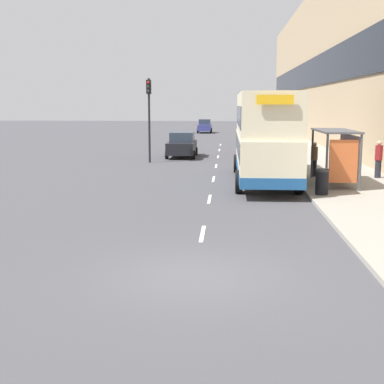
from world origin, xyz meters
TOP-DOWN VIEW (x-y plane):
  - ground_plane at (0.00, 0.00)m, footprint 220.00×220.00m
  - pavement at (6.50, 38.50)m, footprint 5.00×93.00m
  - terrace_facade at (10.49, 38.50)m, footprint 3.10×93.00m
  - lane_mark_0 at (0.00, 3.93)m, footprint 0.12×2.00m
  - lane_mark_1 at (0.00, 9.76)m, footprint 0.12×2.00m
  - lane_mark_2 at (0.00, 15.59)m, footprint 0.12×2.00m
  - lane_mark_3 at (0.00, 21.42)m, footprint 0.12×2.00m
  - lane_mark_4 at (0.00, 27.25)m, footprint 0.12×2.00m
  - lane_mark_5 at (0.00, 33.08)m, footprint 0.12×2.00m
  - lane_mark_6 at (0.00, 38.90)m, footprint 0.12×2.00m
  - bus_shelter at (5.77, 13.07)m, footprint 1.60×4.20m
  - double_decker_bus_near at (2.47, 14.70)m, footprint 2.85×11.05m
  - car_0 at (-2.43, 60.03)m, footprint 1.91×4.18m
  - car_1 at (-2.59, 26.99)m, footprint 2.08×4.60m
  - car_2 at (2.90, 31.48)m, footprint 2.00×3.85m
  - car_3 at (2.69, 40.38)m, footprint 2.02×4.05m
  - pedestrian_at_shelter at (5.09, 15.96)m, footprint 0.34×0.34m
  - pedestrian_1 at (8.21, 15.67)m, footprint 0.37×0.37m
  - pedestrian_2 at (4.78, 18.26)m, footprint 0.35×0.35m
  - pedestrian_3 at (6.28, 17.21)m, footprint 0.35×0.35m
  - litter_bin at (4.55, 10.37)m, footprint 0.55×0.55m
  - traffic_light_far_kerb at (-4.40, 23.20)m, footprint 0.30×0.32m

SIDE VIEW (x-z plane):
  - ground_plane at x=0.00m, z-range 0.00..0.00m
  - lane_mark_0 at x=0.00m, z-range 0.00..0.01m
  - lane_mark_1 at x=0.00m, z-range 0.00..0.01m
  - lane_mark_2 at x=0.00m, z-range 0.00..0.01m
  - lane_mark_3 at x=0.00m, z-range 0.00..0.01m
  - lane_mark_4 at x=0.00m, z-range 0.00..0.01m
  - lane_mark_5 at x=0.00m, z-range 0.00..0.01m
  - lane_mark_6 at x=0.00m, z-range 0.00..0.01m
  - pavement at x=6.50m, z-range 0.00..0.14m
  - litter_bin at x=4.55m, z-range 0.14..1.19m
  - car_3 at x=2.69m, z-range -0.01..1.72m
  - car_0 at x=-2.43m, z-range -0.02..1.78m
  - car_1 at x=-2.59m, z-range -0.01..1.78m
  - car_2 at x=2.90m, z-range -0.02..1.83m
  - pedestrian_at_shelter at x=5.09m, z-range 0.16..1.90m
  - pedestrian_3 at x=6.28m, z-range 0.16..1.91m
  - pedestrian_2 at x=4.78m, z-range 0.16..1.94m
  - pedestrian_1 at x=8.21m, z-range 0.16..2.02m
  - bus_shelter at x=5.77m, z-range 0.64..3.12m
  - double_decker_bus_near at x=2.47m, z-range 0.14..4.44m
  - traffic_light_far_kerb at x=-4.40m, z-range 0.91..6.33m
  - terrace_facade at x=10.49m, z-range -0.01..15.27m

